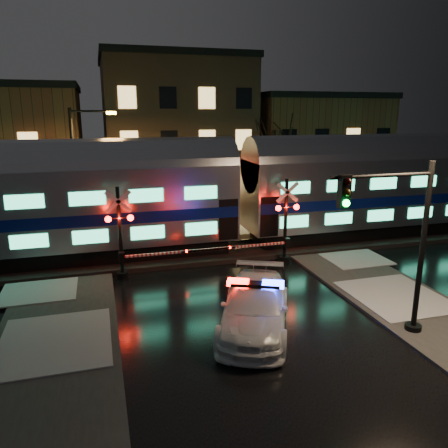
{
  "coord_description": "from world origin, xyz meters",
  "views": [
    {
      "loc": [
        -4.76,
        -16.82,
        7.38
      ],
      "look_at": [
        0.8,
        2.5,
        2.2
      ],
      "focal_mm": 35.0,
      "sensor_mm": 36.0,
      "label": 1
    }
  ],
  "objects": [
    {
      "name": "sidewalk_left",
      "position": [
        -6.5,
        -6.0,
        0.06
      ],
      "size": [
        4.0,
        20.0,
        0.12
      ],
      "primitive_type": "cube",
      "color": "#2D2D2D",
      "rests_on": "ground"
    },
    {
      "name": "ground",
      "position": [
        0.0,
        0.0,
        0.0
      ],
      "size": [
        120.0,
        120.0,
        0.0
      ],
      "primitive_type": "plane",
      "color": "black",
      "rests_on": "ground"
    },
    {
      "name": "streetlight",
      "position": [
        -5.8,
        9.0,
        4.38
      ],
      "size": [
        2.54,
        0.27,
        7.6
      ],
      "color": "black",
      "rests_on": "ground"
    },
    {
      "name": "building_right",
      "position": [
        15.0,
        22.0,
        4.25
      ],
      "size": [
        12.0,
        10.0,
        8.5
      ],
      "primitive_type": "cube",
      "color": "#523620",
      "rests_on": "ground"
    },
    {
      "name": "crossing_signal_right",
      "position": [
        3.58,
        2.31,
        1.76
      ],
      "size": [
        6.0,
        0.67,
        4.25
      ],
      "color": "black",
      "rests_on": "ground"
    },
    {
      "name": "crossing_signal_left",
      "position": [
        -3.69,
        2.31,
        1.75
      ],
      "size": [
        5.98,
        0.66,
        4.24
      ],
      "color": "black",
      "rests_on": "ground"
    },
    {
      "name": "traffic_light",
      "position": [
        4.34,
        -5.55,
        3.14
      ],
      "size": [
        3.81,
        0.69,
        5.9
      ],
      "rotation": [
        0.0,
        0.0,
        -0.12
      ],
      "color": "black",
      "rests_on": "ground"
    },
    {
      "name": "police_car",
      "position": [
        0.14,
        -3.7,
        0.81
      ],
      "size": [
        4.31,
        5.96,
        1.78
      ],
      "rotation": [
        0.0,
        0.0,
        -0.42
      ],
      "color": "white",
      "rests_on": "ground"
    },
    {
      "name": "ballast",
      "position": [
        0.0,
        5.0,
        0.12
      ],
      "size": [
        90.0,
        4.2,
        0.24
      ],
      "primitive_type": "cube",
      "color": "black",
      "rests_on": "ground"
    },
    {
      "name": "building_mid",
      "position": [
        2.0,
        22.5,
        5.75
      ],
      "size": [
        12.0,
        11.0,
        11.5
      ],
      "primitive_type": "cube",
      "color": "brown",
      "rests_on": "ground"
    },
    {
      "name": "train",
      "position": [
        2.41,
        5.0,
        3.38
      ],
      "size": [
        51.0,
        3.12,
        5.92
      ],
      "color": "black",
      "rests_on": "ballast"
    }
  ]
}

